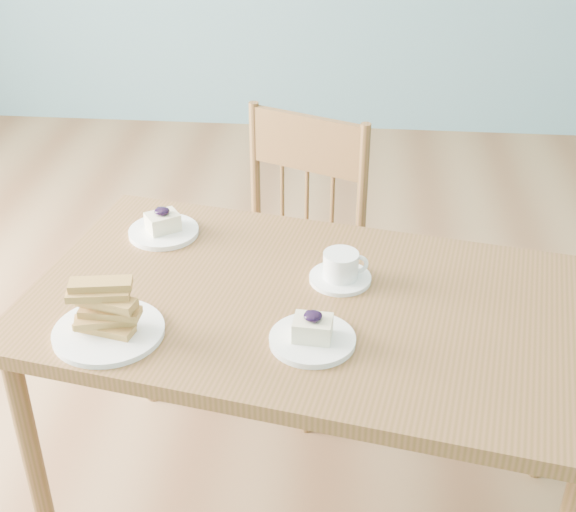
{
  "coord_description": "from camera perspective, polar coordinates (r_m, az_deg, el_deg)",
  "views": [
    {
      "loc": [
        0.23,
        -1.74,
        1.72
      ],
      "look_at": [
        0.09,
        -0.19,
        0.78
      ],
      "focal_mm": 50.0,
      "sensor_mm": 36.0,
      "label": 1
    }
  ],
  "objects": [
    {
      "name": "coffee_cup",
      "position": [
        1.88,
        3.8,
        -0.92
      ],
      "size": [
        0.15,
        0.15,
        0.07
      ],
      "rotation": [
        0.0,
        0.0,
        0.17
      ],
      "color": "white",
      "rests_on": "dining_table"
    },
    {
      "name": "biscotti_plate",
      "position": [
        1.73,
        -12.77,
        -4.33
      ],
      "size": [
        0.24,
        0.24,
        0.13
      ],
      "rotation": [
        0.0,
        0.0,
        -0.15
      ],
      "color": "white",
      "rests_on": "dining_table"
    },
    {
      "name": "cheesecake_plate_far",
      "position": [
        2.09,
        -8.86,
        2.02
      ],
      "size": [
        0.18,
        0.18,
        0.08
      ],
      "rotation": [
        0.0,
        0.0,
        0.6
      ],
      "color": "white",
      "rests_on": "dining_table"
    },
    {
      "name": "cheesecake_plate_near",
      "position": [
        1.68,
        1.75,
        -5.63
      ],
      "size": [
        0.18,
        0.18,
        0.08
      ],
      "rotation": [
        0.0,
        0.0,
        -0.07
      ],
      "color": "white",
      "rests_on": "dining_table"
    },
    {
      "name": "dining_chair",
      "position": [
        2.43,
        -0.06,
        -0.3
      ],
      "size": [
        0.51,
        0.5,
        0.88
      ],
      "rotation": [
        0.0,
        0.0,
        -0.39
      ],
      "color": "brown",
      "rests_on": "ground"
    },
    {
      "name": "dining_table",
      "position": [
        1.86,
        1.66,
        -4.95
      ],
      "size": [
        1.41,
        0.96,
        0.69
      ],
      "rotation": [
        0.0,
        0.0,
        -0.19
      ],
      "color": "brown",
      "rests_on": "ground"
    }
  ]
}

